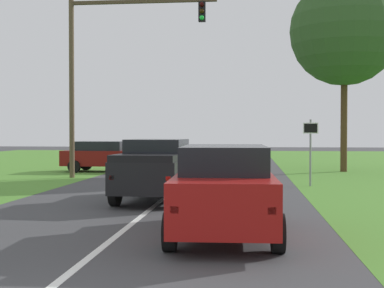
{
  "coord_description": "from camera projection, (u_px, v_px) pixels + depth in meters",
  "views": [
    {
      "loc": [
        2.76,
        -5.44,
        2.2
      ],
      "look_at": [
        0.56,
        15.47,
        1.72
      ],
      "focal_mm": 50.01,
      "sensor_mm": 36.0,
      "label": 1
    }
  ],
  "objects": [
    {
      "name": "ground_plane",
      "position": [
        160.0,
        202.0,
        16.77
      ],
      "size": [
        120.0,
        120.0,
        0.0
      ],
      "primitive_type": "plane",
      "color": "#424244"
    },
    {
      "name": "keep_moving_sign",
      "position": [
        311.0,
        144.0,
        21.48
      ],
      "size": [
        0.6,
        0.09,
        2.7
      ],
      "color": "gray",
      "rests_on": "ground_plane"
    },
    {
      "name": "crossing_suv_far",
      "position": [
        103.0,
        155.0,
        29.39
      ],
      "size": [
        4.48,
        2.27,
        1.67
      ],
      "color": "maroon",
      "rests_on": "ground_plane"
    },
    {
      "name": "red_suv_near",
      "position": [
        224.0,
        188.0,
        11.24
      ],
      "size": [
        2.32,
        4.77,
        1.9
      ],
      "color": "#9E1411",
      "rests_on": "ground_plane"
    },
    {
      "name": "oak_tree_right",
      "position": [
        345.0,
        31.0,
        29.22
      ],
      "size": [
        5.95,
        5.95,
        10.68
      ],
      "color": "#4C351E",
      "rests_on": "ground_plane"
    },
    {
      "name": "traffic_light",
      "position": [
        105.0,
        56.0,
        25.24
      ],
      "size": [
        7.05,
        0.4,
        8.9
      ],
      "color": "brown",
      "rests_on": "ground_plane"
    },
    {
      "name": "pickup_truck_lead",
      "position": [
        158.0,
        169.0,
        16.99
      ],
      "size": [
        2.41,
        4.93,
        1.96
      ],
      "color": "black",
      "rests_on": "ground_plane"
    }
  ]
}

